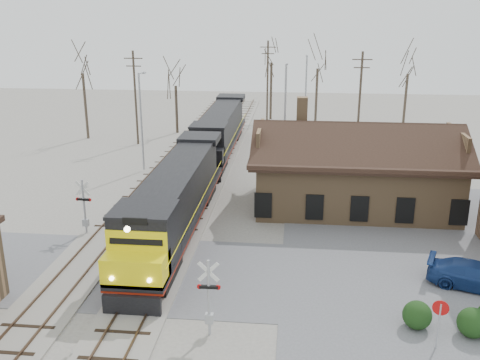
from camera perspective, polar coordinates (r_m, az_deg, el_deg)
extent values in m
plane|color=#A09A90|center=(30.76, -8.95, -9.75)|extent=(140.00, 140.00, 0.00)
cube|color=#59595D|center=(30.75, -8.95, -9.72)|extent=(60.00, 9.00, 0.03)
cube|color=#59595D|center=(35.02, 23.06, -7.46)|extent=(22.00, 26.00, 0.03)
cube|color=#A09A90|center=(44.26, -4.10, -0.80)|extent=(3.40, 90.00, 0.12)
cube|color=#473323|center=(44.35, -5.02, -0.64)|extent=(0.08, 90.00, 0.14)
cube|color=#473323|center=(44.11, -3.19, -0.70)|extent=(0.08, 90.00, 0.14)
cube|color=#A09A90|center=(45.24, -9.72, -0.61)|extent=(3.40, 90.00, 0.12)
cube|color=#473323|center=(45.40, -10.60, -0.44)|extent=(0.08, 90.00, 0.14)
cube|color=#473323|center=(45.02, -8.85, -0.50)|extent=(0.08, 90.00, 0.14)
cube|color=olive|center=(40.42, 12.08, -0.08)|extent=(14.00, 8.00, 4.00)
cube|color=black|center=(39.85, 12.27, 2.80)|extent=(15.20, 9.20, 0.30)
cube|color=black|center=(37.39, 12.73, 3.38)|extent=(15.00, 4.71, 2.66)
cube|color=black|center=(41.84, 12.05, 4.93)|extent=(15.00, 4.71, 2.66)
cube|color=olive|center=(40.48, 6.63, 7.24)|extent=(0.80, 0.80, 2.20)
cube|color=black|center=(29.82, -9.39, -9.48)|extent=(2.55, 4.08, 1.02)
cube|color=black|center=(41.73, -4.71, -1.25)|extent=(2.55, 4.08, 1.02)
cube|color=black|center=(35.36, -6.69, -3.46)|extent=(3.06, 20.39, 0.36)
cube|color=maroon|center=(35.44, -6.68, -3.80)|extent=(3.08, 20.39, 0.12)
cube|color=black|center=(36.00, -6.35, -0.39)|extent=(2.65, 14.78, 2.85)
cube|color=black|center=(28.01, -10.12, -5.96)|extent=(3.06, 2.85, 2.85)
cube|color=#FFEA0D|center=(26.87, -11.02, -9.11)|extent=(3.06, 1.84, 1.43)
cube|color=black|center=(26.75, -11.46, -13.00)|extent=(2.85, 0.25, 1.02)
cylinder|color=#FFF2CC|center=(25.07, -11.95, -5.16)|extent=(0.29, 0.10, 0.29)
cube|color=black|center=(48.91, -3.09, 1.64)|extent=(2.55, 4.08, 1.02)
cube|color=black|center=(61.63, -1.18, 5.02)|extent=(2.55, 4.08, 1.02)
cube|color=black|center=(55.05, -2.04, 4.35)|extent=(3.06, 20.39, 0.36)
cube|color=maroon|center=(55.10, -2.03, 4.12)|extent=(3.08, 20.39, 0.12)
cube|color=black|center=(55.94, -1.87, 6.22)|extent=(2.65, 14.78, 2.85)
cube|color=black|center=(47.42, -3.31, 4.11)|extent=(3.06, 2.85, 2.85)
cube|color=black|center=(45.98, -3.63, 2.56)|extent=(3.06, 1.84, 1.43)
cube|color=black|center=(45.44, -3.81, 0.36)|extent=(2.85, 0.25, 1.02)
cylinder|color=#A5A8AD|center=(24.31, -3.33, -12.47)|extent=(0.13, 0.13, 3.71)
cube|color=silver|center=(23.68, -3.39, -9.75)|extent=(0.97, 0.06, 0.97)
cube|color=silver|center=(23.68, -3.39, -9.75)|extent=(0.97, 0.06, 0.97)
cube|color=black|center=(24.03, -3.36, -11.32)|extent=(0.84, 0.17, 0.14)
cylinder|color=#B20C0C|center=(24.09, -4.36, -11.27)|extent=(0.22, 0.09, 0.22)
cylinder|color=#B20C0C|center=(23.98, -2.35, -11.37)|extent=(0.22, 0.09, 0.22)
cube|color=#A5A8AD|center=(24.83, -3.29, -14.51)|extent=(0.37, 0.28, 0.46)
cylinder|color=#A5A8AD|center=(35.96, -16.27, -2.85)|extent=(0.13, 0.13, 3.76)
cube|color=silver|center=(35.54, -16.45, -0.86)|extent=(0.98, 0.13, 0.98)
cube|color=silver|center=(35.54, -16.45, -0.86)|extent=(0.98, 0.13, 0.98)
cube|color=black|center=(35.77, -16.35, -2.00)|extent=(0.86, 0.22, 0.14)
cylinder|color=#B20C0C|center=(35.58, -15.74, -2.05)|extent=(0.23, 0.10, 0.23)
cylinder|color=#B20C0C|center=(35.96, -16.95, -1.95)|extent=(0.23, 0.10, 0.23)
cube|color=#A5A8AD|center=(36.32, -16.13, -4.38)|extent=(0.38, 0.28, 0.47)
cylinder|color=#A5A8AD|center=(25.23, 20.39, -14.44)|extent=(0.08, 0.08, 2.21)
cylinder|color=#B20C0C|center=(24.78, 20.62, -12.66)|extent=(0.69, 0.23, 0.70)
imported|color=navy|center=(31.12, 23.87, -9.34)|extent=(5.29, 3.52, 1.42)
sphere|color=black|center=(26.62, 18.37, -13.51)|extent=(1.34, 1.34, 1.34)
sphere|color=black|center=(26.87, 23.57, -13.79)|extent=(1.38, 1.38, 1.38)
cylinder|color=#A5A8AD|center=(48.72, -10.48, 5.99)|extent=(0.18, 0.18, 8.86)
cylinder|color=#A5A8AD|center=(48.92, -10.47, 11.18)|extent=(0.12, 1.80, 0.12)
cube|color=#A5A8AD|center=(49.69, -10.21, 11.18)|extent=(0.25, 0.50, 0.12)
cylinder|color=#A5A8AD|center=(46.91, 4.80, 6.33)|extent=(0.18, 0.18, 9.75)
cylinder|color=#A5A8AD|center=(47.11, 4.98, 12.25)|extent=(0.12, 1.80, 0.12)
cube|color=#A5A8AD|center=(47.92, 5.00, 12.22)|extent=(0.25, 0.50, 0.12)
cylinder|color=#A5A8AD|center=(60.72, 7.00, 8.67)|extent=(0.18, 0.18, 9.36)
cylinder|color=#A5A8AD|center=(61.08, 7.15, 13.05)|extent=(0.12, 1.80, 0.12)
cube|color=#A5A8AD|center=(61.89, 7.14, 13.01)|extent=(0.25, 0.50, 0.12)
cylinder|color=#382D23|center=(58.99, -11.08, 8.54)|extent=(0.24, 0.24, 10.03)
cube|color=#382D23|center=(58.49, -11.33, 12.61)|extent=(2.00, 0.10, 0.10)
cube|color=#382D23|center=(58.57, -11.28, 11.83)|extent=(1.60, 0.10, 0.10)
cylinder|color=#382D23|center=(69.36, 2.95, 10.33)|extent=(0.24, 0.24, 10.43)
cube|color=#382D23|center=(68.94, 3.01, 13.97)|extent=(2.00, 0.10, 0.10)
cube|color=#382D23|center=(69.00, 3.00, 13.31)|extent=(1.60, 0.10, 0.10)
cylinder|color=#382D23|center=(56.63, 12.63, 8.12)|extent=(0.24, 0.24, 10.13)
cube|color=#382D23|center=(56.11, 12.92, 12.42)|extent=(2.00, 0.10, 0.10)
cube|color=#382D23|center=(56.18, 12.86, 11.61)|extent=(1.60, 0.10, 0.10)
cylinder|color=#382D23|center=(63.32, -16.15, 7.56)|extent=(0.32, 0.32, 7.37)
cylinder|color=#382D23|center=(64.32, -6.79, 7.47)|extent=(0.32, 0.32, 5.60)
cylinder|color=#382D23|center=(72.17, 3.32, 9.44)|extent=(0.32, 0.32, 7.50)
cylinder|color=#382D23|center=(70.44, 8.15, 8.87)|extent=(0.32, 0.32, 6.97)
cylinder|color=#382D23|center=(68.98, 17.21, 7.98)|extent=(0.32, 0.32, 6.74)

